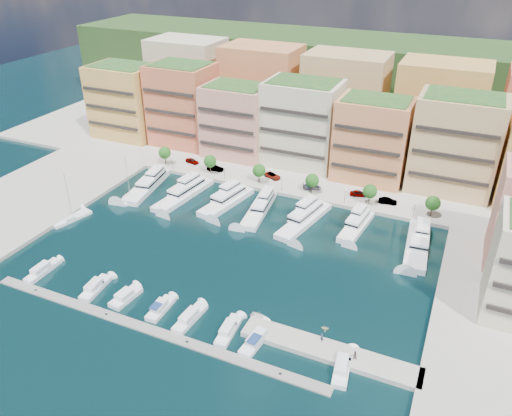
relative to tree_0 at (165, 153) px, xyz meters
The scene contains 54 objects.
ground 52.39m from the tree_0, 39.95° to the right, with size 400.00×400.00×0.00m, color black.
north_quay 49.34m from the tree_0, 35.47° to the left, with size 220.00×64.00×2.00m, color #9E998E.
west_quay 47.21m from the tree_0, 117.93° to the right, with size 34.00×76.00×2.00m, color #9E998E.
hillside 86.46m from the tree_0, 62.40° to the left, with size 240.00×40.00×58.00m, color #213B18.
south_pontoon 73.65m from the tree_0, 59.77° to the right, with size 72.00×2.20×0.35m, color gray.
finger_pier 89.46m from the tree_0, 38.41° to the right, with size 32.00×5.00×2.00m, color #9E998E.
apartment_0 31.96m from the tree_0, 147.61° to the left, with size 22.00×16.50×24.80m.
apartment_1 21.20m from the tree_0, 102.21° to the left, with size 20.00×16.50×26.80m.
apartment_2 24.86m from the tree_0, 44.13° to the left, with size 20.00×15.50×22.80m.
apartment_3 43.22m from the tree_0, 25.95° to the left, with size 22.00×16.50×25.80m.
apartment_4 62.75m from the tree_0, 15.37° to the left, with size 20.00×15.50×23.80m.
apartment_5 84.60m from the tree_0, 12.71° to the left, with size 22.00×16.50×26.80m.
backblock_0 44.63m from the tree_0, 110.32° to the left, with size 26.00×18.00×30.00m, color beige.
backblock_1 44.63m from the tree_0, 69.68° to the left, with size 26.00×18.00×30.00m, color #CB884C.
backblock_2 61.58m from the tree_0, 41.99° to the left, with size 26.00×18.00×30.00m, color tan.
backblock_3 85.98m from the tree_0, 28.37° to the left, with size 26.00×18.00×30.00m, color #C18446.
tree_0 is the anchor object (origin of this frame).
tree_1 16.00m from the tree_0, ahead, with size 3.80×3.80×5.65m.
tree_2 32.00m from the tree_0, ahead, with size 3.80×3.80×5.65m.
tree_3 48.00m from the tree_0, ahead, with size 3.80×3.80×5.65m.
tree_4 64.00m from the tree_0, ahead, with size 3.80×3.80×5.65m.
tree_5 80.00m from the tree_0, ahead, with size 3.80×3.80×5.65m.
lamppost_0 4.70m from the tree_0, 29.90° to the right, with size 0.30×0.30×4.20m.
lamppost_1 22.14m from the tree_0, ahead, with size 0.30×0.30×4.20m.
lamppost_2 40.08m from the tree_0, ahead, with size 0.30×0.30×4.20m.
lamppost_3 58.05m from the tree_0, ahead, with size 0.30×0.30×4.20m.
lamppost_4 76.04m from the tree_0, ahead, with size 0.30×0.30×4.20m.
yacht_0 15.17m from the tree_0, 76.44° to the right, with size 8.24×22.00×7.30m.
yacht_1 21.97m from the tree_0, 42.66° to the right, with size 7.45×22.52×7.30m.
yacht_2 31.82m from the tree_0, 25.04° to the right, with size 8.31×19.95×7.30m.
yacht_3 40.95m from the tree_0, 19.63° to the right, with size 6.78×20.48×7.30m.
yacht_4 53.24m from the tree_0, 15.67° to the right, with size 8.53×21.83×7.30m.
yacht_5 65.06m from the tree_0, 10.56° to the right, with size 5.69×16.51×7.30m.
yacht_6 80.32m from the tree_0, 10.22° to the right, with size 6.56×21.59×7.30m.
cruiser_0 58.61m from the tree_0, 83.59° to the right, with size 2.49×8.97×2.55m.
cruiser_2 61.88m from the tree_0, 70.21° to the right, with size 3.45×8.56×2.55m.
cruiser_3 64.80m from the tree_0, 63.92° to the right, with size 3.56×7.43×2.55m.
cruiser_4 68.88m from the tree_0, 57.68° to the right, with size 2.69×7.49×2.66m.
cruiser_5 72.63m from the tree_0, 53.25° to the right, with size 3.05×8.94×2.55m.
cruiser_6 77.82m from the tree_0, 48.38° to the right, with size 3.00×8.53×2.55m.
cruiser_7 81.73m from the tree_0, 45.41° to the right, with size 3.50×9.36×2.66m.
cruiser_9 93.44m from the tree_0, 38.49° to the right, with size 3.70×9.30×2.55m.
sailboat_2 23.21m from the tree_0, 82.97° to the right, with size 3.97×8.58×13.20m.
sailboat_1 38.32m from the tree_0, 95.70° to the right, with size 5.40×10.77×13.20m.
tender_1 84.14m from the tree_0, 36.51° to the right, with size 1.34×1.55×0.82m, color beige.
tender_0 76.55m from the tree_0, 43.38° to the right, with size 3.06×4.29×0.89m, color silver.
car_0 8.78m from the tree_0, 27.68° to the left, with size 1.82×4.53×1.54m, color gray.
car_1 17.00m from the tree_0, ahead, with size 1.74×4.98×1.64m, color gray.
car_2 34.83m from the tree_0, ahead, with size 2.49×5.39×1.50m, color gray.
car_3 47.52m from the tree_0, ahead, with size 2.10×5.17×1.50m, color gray.
car_4 60.63m from the tree_0, ahead, with size 1.95×4.84×1.65m, color gray.
car_5 68.72m from the tree_0, ahead, with size 1.68×4.82×1.59m, color gray.
person_0 87.01m from the tree_0, 38.45° to the right, with size 0.63×0.42×1.74m, color #25304A.
person_1 93.11m from the tree_0, 36.87° to the right, with size 0.85×0.66×1.76m, color #4D3C2E.
Camera 1 is at (44.53, -85.54, 64.69)m, focal length 35.00 mm.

